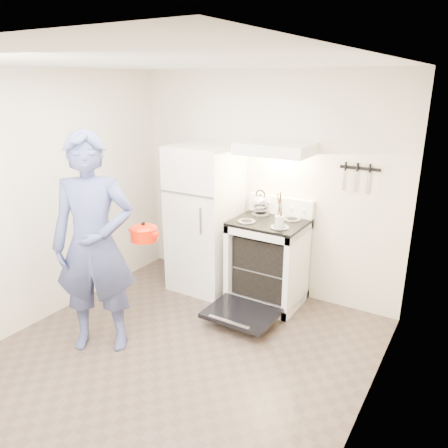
{
  "coord_description": "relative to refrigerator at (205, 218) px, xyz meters",
  "views": [
    {
      "loc": [
        2.12,
        -2.57,
        2.38
      ],
      "look_at": [
        -0.05,
        1.0,
        1.0
      ],
      "focal_mm": 35.0,
      "sensor_mm": 36.0,
      "label": 1
    }
  ],
  "objects": [
    {
      "name": "floor",
      "position": [
        0.58,
        -1.45,
        -0.85
      ],
      "size": [
        3.6,
        3.6,
        0.0
      ],
      "primitive_type": "plane",
      "color": "#4D4136",
      "rests_on": "ground"
    },
    {
      "name": "back_wall",
      "position": [
        0.58,
        0.35,
        0.4
      ],
      "size": [
        3.2,
        0.02,
        2.5
      ],
      "primitive_type": "cube",
      "color": "beige",
      "rests_on": "ground"
    },
    {
      "name": "refrigerator",
      "position": [
        0.0,
        0.0,
        0.0
      ],
      "size": [
        0.7,
        0.7,
        1.7
      ],
      "primitive_type": "cube",
      "color": "white",
      "rests_on": "floor"
    },
    {
      "name": "stove_body",
      "position": [
        0.81,
        0.02,
        -0.39
      ],
      "size": [
        0.76,
        0.65,
        0.92
      ],
      "primitive_type": "cube",
      "color": "white",
      "rests_on": "floor"
    },
    {
      "name": "cooktop",
      "position": [
        0.81,
        0.02,
        0.09
      ],
      "size": [
        0.76,
        0.65,
        0.03
      ],
      "primitive_type": "cube",
      "color": "black",
      "rests_on": "stove_body"
    },
    {
      "name": "backsplash",
      "position": [
        0.81,
        0.31,
        0.2
      ],
      "size": [
        0.76,
        0.07,
        0.2
      ],
      "primitive_type": "cube",
      "color": "white",
      "rests_on": "cooktop"
    },
    {
      "name": "oven_door",
      "position": [
        0.81,
        -0.57,
        -0.72
      ],
      "size": [
        0.7,
        0.54,
        0.04
      ],
      "primitive_type": "cube",
      "color": "black",
      "rests_on": "floor"
    },
    {
      "name": "oven_rack",
      "position": [
        0.81,
        0.02,
        -0.41
      ],
      "size": [
        0.6,
        0.52,
        0.01
      ],
      "primitive_type": "cube",
      "color": "gray",
      "rests_on": "stove_body"
    },
    {
      "name": "range_hood",
      "position": [
        0.81,
        0.1,
        0.86
      ],
      "size": [
        0.76,
        0.5,
        0.12
      ],
      "primitive_type": "cube",
      "color": "white",
      "rests_on": "back_wall"
    },
    {
      "name": "knife_strip",
      "position": [
        1.63,
        0.33,
        0.7
      ],
      "size": [
        0.4,
        0.02,
        0.03
      ],
      "primitive_type": "cube",
      "color": "black",
      "rests_on": "back_wall"
    },
    {
      "name": "pizza_stone",
      "position": [
        0.8,
        -0.0,
        -0.4
      ],
      "size": [
        0.29,
        0.29,
        0.02
      ],
      "primitive_type": "cylinder",
      "color": "#947252",
      "rests_on": "oven_rack"
    },
    {
      "name": "tea_kettle",
      "position": [
        0.59,
        0.23,
        0.23
      ],
      "size": [
        0.22,
        0.18,
        0.27
      ],
      "primitive_type": null,
      "color": "#BABABF",
      "rests_on": "cooktop"
    },
    {
      "name": "utensil_jar",
      "position": [
        1.04,
        -0.23,
        0.2
      ],
      "size": [
        0.11,
        0.11,
        0.13
      ],
      "primitive_type": "cylinder",
      "rotation": [
        0.0,
        0.0,
        -0.3
      ],
      "color": "silver",
      "rests_on": "cooktop"
    },
    {
      "name": "person",
      "position": [
        -0.14,
        -1.55,
        0.15
      ],
      "size": [
        0.87,
        0.79,
        2.0
      ],
      "primitive_type": "imported",
      "rotation": [
        0.0,
        0.0,
        0.56
      ],
      "color": "navy",
      "rests_on": "floor"
    },
    {
      "name": "dutch_oven",
      "position": [
        0.16,
        -1.24,
        0.21
      ],
      "size": [
        0.31,
        0.24,
        0.21
      ],
      "primitive_type": null,
      "color": "red",
      "rests_on": "person"
    }
  ]
}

